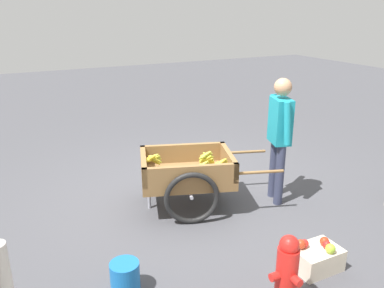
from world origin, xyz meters
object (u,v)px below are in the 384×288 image
(vendor_person, at_px, (280,130))
(apple_crate, at_px, (316,257))
(plastic_bucket, at_px, (125,277))
(fire_hydrant, at_px, (287,272))
(fruit_cart, at_px, (187,174))

(vendor_person, relative_size, apple_crate, 3.60)
(vendor_person, bearing_deg, apple_crate, 67.63)
(plastic_bucket, bearing_deg, fire_hydrant, 145.94)
(fruit_cart, xyz_separation_m, apple_crate, (-0.54, 1.69, -0.31))
(fruit_cart, distance_m, vendor_person, 1.25)
(fire_hydrant, bearing_deg, fruit_cart, -91.56)
(vendor_person, distance_m, apple_crate, 1.66)
(vendor_person, bearing_deg, fruit_cart, -18.36)
(fruit_cart, bearing_deg, plastic_bucket, 45.05)
(fruit_cart, xyz_separation_m, vendor_person, (-1.09, 0.36, 0.51))
(fire_hydrant, bearing_deg, vendor_person, -125.62)
(fruit_cart, height_order, fire_hydrant, fruit_cart)
(fruit_cart, height_order, apple_crate, fruit_cart)
(vendor_person, bearing_deg, plastic_bucket, 19.98)
(plastic_bucket, distance_m, apple_crate, 1.80)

